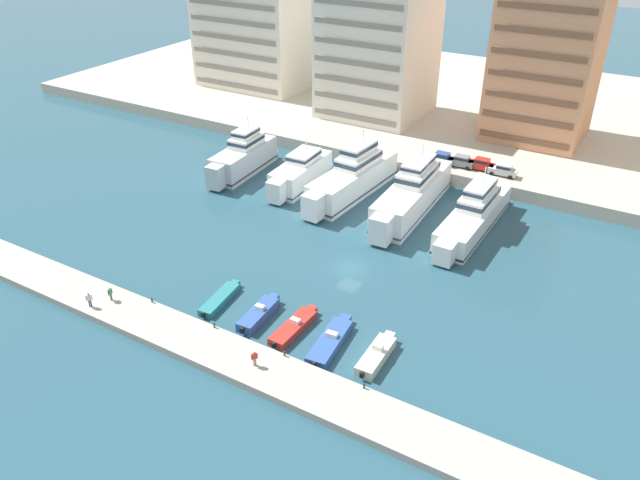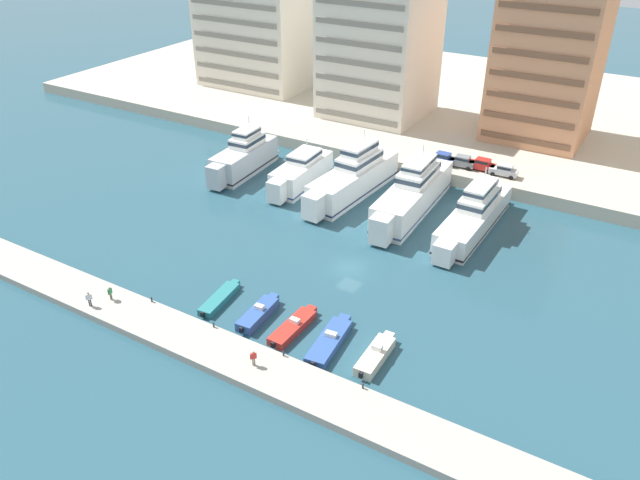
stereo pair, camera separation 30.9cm
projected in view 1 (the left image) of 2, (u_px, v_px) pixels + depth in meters
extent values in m
plane|color=#285160|center=(350.00, 268.00, 74.20)|extent=(400.00, 400.00, 0.00)
cube|color=#BCB29E|center=(503.00, 112.00, 120.23)|extent=(180.00, 70.00, 1.99)
cube|color=#A8A399|center=(248.00, 364.00, 58.90)|extent=(120.00, 5.26, 0.82)
cube|color=silver|center=(244.00, 160.00, 97.25)|extent=(5.03, 13.37, 4.08)
cube|color=silver|center=(216.00, 177.00, 91.42)|extent=(2.46, 2.26, 3.46)
cube|color=black|center=(244.00, 167.00, 97.92)|extent=(5.08, 13.50, 0.24)
cube|color=white|center=(246.00, 141.00, 96.60)|extent=(3.64, 5.71, 1.49)
cube|color=#233342|center=(246.00, 140.00, 96.53)|extent=(3.68, 5.76, 0.54)
cube|color=white|center=(246.00, 133.00, 95.93)|extent=(2.84, 4.45, 1.16)
cube|color=#233342|center=(246.00, 132.00, 95.87)|extent=(2.87, 4.50, 0.42)
cylinder|color=silver|center=(248.00, 122.00, 95.82)|extent=(0.16, 0.16, 1.80)
cube|color=silver|center=(267.00, 150.00, 103.10)|extent=(3.65, 1.12, 0.20)
cube|color=white|center=(301.00, 174.00, 93.23)|extent=(4.76, 12.44, 3.63)
cube|color=white|center=(276.00, 191.00, 87.79)|extent=(2.40, 2.20, 3.09)
cube|color=#334C7F|center=(301.00, 181.00, 93.82)|extent=(4.81, 12.56, 0.24)
cube|color=white|center=(304.00, 156.00, 92.67)|extent=(3.51, 5.29, 1.34)
cube|color=#233342|center=(304.00, 155.00, 92.60)|extent=(3.55, 5.35, 0.48)
cylinder|color=silver|center=(306.00, 144.00, 92.47)|extent=(0.16, 0.16, 1.80)
cube|color=white|center=(322.00, 163.00, 98.65)|extent=(3.61, 1.06, 0.20)
cube|color=white|center=(353.00, 181.00, 90.48)|extent=(5.86, 18.37, 4.06)
cube|color=white|center=(313.00, 206.00, 83.27)|extent=(2.69, 2.48, 3.45)
cube|color=#192347|center=(353.00, 189.00, 91.15)|extent=(5.92, 18.55, 0.24)
cube|color=white|center=(359.00, 159.00, 89.97)|extent=(4.12, 7.83, 1.78)
cube|color=#233342|center=(359.00, 158.00, 89.88)|extent=(4.17, 7.91, 0.64)
cube|color=white|center=(359.00, 149.00, 89.14)|extent=(3.21, 6.11, 1.51)
cube|color=#233342|center=(359.00, 148.00, 89.06)|extent=(3.25, 6.17, 0.54)
cylinder|color=silver|center=(364.00, 135.00, 89.11)|extent=(0.16, 0.16, 1.80)
cube|color=white|center=(385.00, 165.00, 97.69)|extent=(3.97, 1.17, 0.20)
cube|color=white|center=(412.00, 197.00, 85.90)|extent=(5.31, 19.55, 4.18)
cube|color=white|center=(381.00, 230.00, 77.70)|extent=(2.62, 2.40, 3.56)
cube|color=#334C7F|center=(412.00, 205.00, 86.58)|extent=(5.36, 19.75, 0.24)
cube|color=white|center=(418.00, 173.00, 85.50)|extent=(3.89, 8.27, 1.73)
cube|color=#233342|center=(418.00, 172.00, 85.42)|extent=(3.94, 8.36, 0.62)
cube|color=white|center=(419.00, 163.00, 84.78)|extent=(3.03, 6.45, 1.15)
cube|color=#233342|center=(419.00, 163.00, 84.72)|extent=(3.07, 6.52, 0.41)
cylinder|color=silver|center=(423.00, 150.00, 84.96)|extent=(0.16, 0.16, 1.80)
cube|color=white|center=(436.00, 176.00, 94.07)|extent=(3.95, 1.04, 0.20)
cube|color=white|center=(473.00, 219.00, 81.56)|extent=(4.55, 18.56, 3.09)
cube|color=white|center=(444.00, 253.00, 73.99)|extent=(2.39, 2.18, 2.63)
cube|color=black|center=(472.00, 225.00, 82.07)|extent=(4.59, 18.74, 0.24)
cube|color=white|center=(479.00, 198.00, 81.38)|extent=(3.46, 7.82, 1.67)
cube|color=#233342|center=(479.00, 197.00, 81.29)|extent=(3.50, 7.89, 0.60)
cube|color=white|center=(481.00, 188.00, 80.62)|extent=(2.70, 6.10, 1.30)
cube|color=#233342|center=(481.00, 187.00, 80.56)|extent=(2.73, 6.16, 0.47)
cylinder|color=silver|center=(485.00, 174.00, 80.70)|extent=(0.16, 0.16, 1.80)
cube|color=white|center=(496.00, 195.00, 89.06)|extent=(3.67, 0.95, 0.20)
cube|color=teal|center=(219.00, 300.00, 67.95)|extent=(2.30, 6.23, 0.76)
cube|color=teal|center=(235.00, 284.00, 70.61)|extent=(0.96, 0.82, 0.65)
cube|color=black|center=(203.00, 315.00, 65.33)|extent=(0.39, 0.32, 0.60)
cube|color=#33569E|center=(258.00, 315.00, 65.34)|extent=(2.17, 5.89, 1.07)
cube|color=#33569E|center=(274.00, 299.00, 67.84)|extent=(1.04, 0.87, 0.91)
cube|color=silver|center=(260.00, 307.00, 65.30)|extent=(1.03, 0.66, 0.41)
cube|color=#283847|center=(261.00, 305.00, 65.48)|extent=(0.90, 0.14, 0.25)
cube|color=black|center=(242.00, 330.00, 62.90)|extent=(0.38, 0.30, 0.60)
cube|color=red|center=(293.00, 328.00, 63.59)|extent=(1.97, 6.40, 0.87)
cube|color=red|center=(312.00, 310.00, 66.19)|extent=(1.02, 0.84, 0.74)
cube|color=silver|center=(295.00, 321.00, 63.62)|extent=(1.02, 0.62, 0.42)
cube|color=#283847|center=(297.00, 319.00, 63.79)|extent=(0.91, 0.10, 0.25)
cube|color=black|center=(274.00, 345.00, 61.06)|extent=(0.37, 0.29, 0.60)
cube|color=#33569E|center=(330.00, 342.00, 61.67)|extent=(2.94, 7.41, 0.86)
cube|color=#33569E|center=(345.00, 319.00, 64.84)|extent=(1.27, 1.09, 0.73)
cube|color=silver|center=(332.00, 334.00, 61.77)|extent=(1.23, 0.73, 0.40)
cube|color=#283847|center=(333.00, 332.00, 61.96)|extent=(1.07, 0.20, 0.24)
cube|color=black|center=(314.00, 365.00, 58.61)|extent=(0.39, 0.32, 0.60)
cube|color=beige|center=(376.00, 356.00, 59.71)|extent=(2.00, 5.92, 1.04)
cube|color=beige|center=(389.00, 337.00, 62.21)|extent=(1.02, 0.85, 0.88)
cube|color=silver|center=(378.00, 347.00, 59.64)|extent=(1.02, 0.63, 0.56)
cube|color=#283847|center=(379.00, 345.00, 59.81)|extent=(0.91, 0.11, 0.34)
cube|color=black|center=(362.00, 375.00, 57.28)|extent=(0.37, 0.29, 0.60)
cube|color=#28428E|center=(441.00, 159.00, 95.69)|extent=(4.14, 1.80, 0.80)
cube|color=#28428E|center=(442.00, 155.00, 95.25)|extent=(2.14, 1.61, 0.68)
cube|color=#1E2833|center=(442.00, 155.00, 95.25)|extent=(2.10, 1.63, 0.37)
cylinder|color=black|center=(430.00, 162.00, 95.89)|extent=(0.65, 0.24, 0.64)
cylinder|color=black|center=(435.00, 158.00, 97.13)|extent=(0.65, 0.24, 0.64)
cylinder|color=black|center=(447.00, 165.00, 94.66)|extent=(0.65, 0.24, 0.64)
cylinder|color=black|center=(451.00, 162.00, 95.90)|extent=(0.65, 0.24, 0.64)
cube|color=slate|center=(460.00, 162.00, 94.66)|extent=(4.16, 1.84, 0.80)
cube|color=slate|center=(462.00, 158.00, 94.22)|extent=(2.15, 1.63, 0.68)
cube|color=#1E2833|center=(462.00, 158.00, 94.22)|extent=(2.11, 1.65, 0.37)
cylinder|color=black|center=(450.00, 165.00, 94.77)|extent=(0.65, 0.24, 0.64)
cylinder|color=black|center=(453.00, 161.00, 96.06)|extent=(0.65, 0.24, 0.64)
cylinder|color=black|center=(467.00, 168.00, 93.66)|extent=(0.65, 0.24, 0.64)
cylinder|color=black|center=(470.00, 164.00, 94.94)|extent=(0.65, 0.24, 0.64)
cube|color=red|center=(481.00, 165.00, 93.68)|extent=(4.12, 1.74, 0.80)
cube|color=red|center=(482.00, 161.00, 93.24)|extent=(2.12, 1.58, 0.68)
cube|color=#1E2833|center=(482.00, 161.00, 93.24)|extent=(2.07, 1.60, 0.37)
cylinder|color=black|center=(470.00, 168.00, 93.86)|extent=(0.64, 0.23, 0.64)
cylinder|color=black|center=(474.00, 164.00, 95.11)|extent=(0.64, 0.23, 0.64)
cylinder|color=black|center=(487.00, 172.00, 92.65)|extent=(0.64, 0.23, 0.64)
cylinder|color=black|center=(491.00, 168.00, 93.91)|extent=(0.64, 0.23, 0.64)
cube|color=#B7BCC1|center=(503.00, 171.00, 91.84)|extent=(4.17, 1.87, 0.80)
cube|color=#B7BCC1|center=(504.00, 167.00, 91.41)|extent=(2.16, 1.65, 0.68)
cube|color=#1E2833|center=(504.00, 167.00, 91.41)|extent=(2.12, 1.66, 0.37)
cylinder|color=black|center=(492.00, 174.00, 91.95)|extent=(0.65, 0.25, 0.64)
cylinder|color=black|center=(495.00, 170.00, 93.24)|extent=(0.65, 0.25, 0.64)
cylinder|color=black|center=(510.00, 177.00, 90.85)|extent=(0.65, 0.25, 0.64)
cylinder|color=black|center=(513.00, 173.00, 92.14)|extent=(0.65, 0.25, 0.64)
cube|color=silver|center=(256.00, 23.00, 126.73)|extent=(21.99, 15.86, 25.00)
cube|color=gray|center=(236.00, 86.00, 126.29)|extent=(20.23, 0.24, 0.90)
cube|color=gray|center=(235.00, 70.00, 124.71)|extent=(20.23, 0.24, 0.90)
cube|color=gray|center=(234.00, 54.00, 123.14)|extent=(20.23, 0.24, 0.90)
cube|color=gray|center=(233.00, 38.00, 121.56)|extent=(20.23, 0.24, 0.90)
cube|color=gray|center=(232.00, 22.00, 119.98)|extent=(20.23, 0.24, 0.90)
cube|color=gray|center=(230.00, 5.00, 118.40)|extent=(20.23, 0.24, 0.90)
cube|color=silver|center=(378.00, 52.00, 111.30)|extent=(17.49, 17.01, 22.12)
cube|color=gray|center=(354.00, 117.00, 109.70)|extent=(16.09, 0.24, 0.90)
cube|color=gray|center=(355.00, 100.00, 108.10)|extent=(16.09, 0.24, 0.90)
cube|color=gray|center=(355.00, 82.00, 106.51)|extent=(16.09, 0.24, 0.90)
cube|color=gray|center=(356.00, 63.00, 104.91)|extent=(16.09, 0.24, 0.90)
cube|color=gray|center=(356.00, 44.00, 103.31)|extent=(16.09, 0.24, 0.90)
cube|color=gray|center=(357.00, 24.00, 101.71)|extent=(16.09, 0.24, 0.90)
cube|color=gray|center=(357.00, 4.00, 100.12)|extent=(16.09, 0.24, 0.90)
cube|color=tan|center=(548.00, 55.00, 99.78)|extent=(15.48, 15.18, 26.94)
cube|color=brown|center=(523.00, 140.00, 100.03)|extent=(14.24, 0.24, 0.90)
cube|color=brown|center=(527.00, 120.00, 98.33)|extent=(14.24, 0.24, 0.90)
cube|color=brown|center=(530.00, 99.00, 96.62)|extent=(14.24, 0.24, 0.90)
cube|color=brown|center=(534.00, 77.00, 94.92)|extent=(14.24, 0.24, 0.90)
cube|color=brown|center=(538.00, 55.00, 93.22)|extent=(14.24, 0.24, 0.90)
cube|color=brown|center=(542.00, 32.00, 91.52)|extent=(14.24, 0.24, 0.90)
cube|color=brown|center=(546.00, 8.00, 89.82)|extent=(14.24, 0.24, 0.90)
cylinder|color=#282D3D|center=(91.00, 303.00, 65.97)|extent=(0.14, 0.14, 0.84)
cylinder|color=#282D3D|center=(89.00, 303.00, 65.93)|extent=(0.14, 0.14, 0.84)
cube|color=silver|center=(89.00, 297.00, 65.57)|extent=(0.48, 0.50, 0.64)
cylinder|color=silver|center=(92.00, 297.00, 65.67)|extent=(0.10, 0.10, 0.64)
cylinder|color=silver|center=(86.00, 298.00, 65.52)|extent=(0.10, 0.10, 0.64)
sphere|color=#A87A5B|center=(88.00, 294.00, 65.35)|extent=(0.23, 0.23, 0.23)
cylinder|color=#7A6B56|center=(112.00, 296.00, 67.03)|extent=(0.13, 0.13, 0.79)
cylinder|color=#7A6B56|center=(111.00, 297.00, 66.91)|extent=(0.13, 0.13, 0.79)
cube|color=#337F4C|center=(110.00, 292.00, 66.62)|extent=(0.24, 0.45, 0.60)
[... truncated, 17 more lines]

